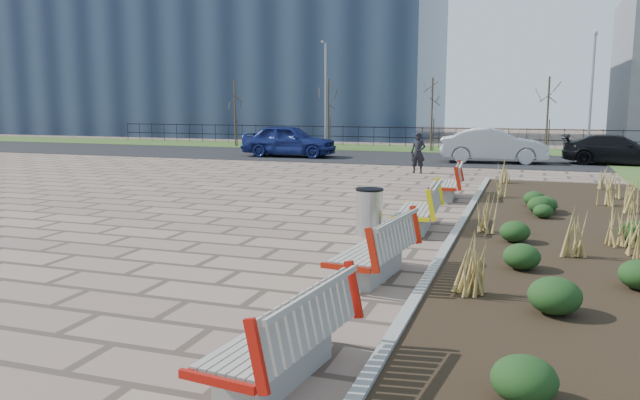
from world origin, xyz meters
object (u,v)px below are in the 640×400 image
(car_blue, at_px, (289,141))
(car_silver, at_px, (493,146))
(bench_a, at_px, (276,333))
(bench_d, at_px, (445,182))
(car_black, at_px, (616,150))
(lamp_west, at_px, (326,96))
(litter_bin, at_px, (369,213))
(pedestrian, at_px, (418,153))
(bench_c, at_px, (416,207))
(bench_b, at_px, (371,248))
(lamp_east, at_px, (591,96))

(car_blue, bearing_deg, car_silver, -91.19)
(bench_a, height_order, bench_d, same)
(car_black, xyz_separation_m, lamp_west, (-14.83, 4.25, 2.37))
(bench_a, distance_m, litter_bin, 7.01)
(bench_a, distance_m, pedestrian, 18.73)
(bench_c, height_order, bench_d, same)
(pedestrian, bearing_deg, litter_bin, -81.43)
(pedestrian, bearing_deg, car_silver, 67.16)
(bench_d, height_order, car_silver, car_silver)
(litter_bin, xyz_separation_m, lamp_west, (-8.18, 21.80, 2.55))
(bench_c, height_order, pedestrian, pedestrian)
(litter_bin, height_order, pedestrian, pedestrian)
(bench_b, xyz_separation_m, lamp_east, (5.00, 24.89, 2.54))
(bench_a, distance_m, car_silver, 23.75)
(car_black, bearing_deg, car_silver, 102.93)
(bench_d, bearing_deg, car_black, 60.25)
(pedestrian, relative_size, lamp_east, 0.26)
(pedestrian, relative_size, lamp_west, 0.26)
(bench_a, height_order, car_silver, car_silver)
(bench_d, relative_size, car_silver, 0.45)
(bench_c, relative_size, litter_bin, 2.16)
(pedestrian, xyz_separation_m, car_black, (7.69, 5.87, -0.12))
(bench_c, xyz_separation_m, car_black, (5.83, 16.61, 0.17))
(bench_b, relative_size, car_black, 0.47)
(bench_b, bearing_deg, bench_a, -83.15)
(bench_a, relative_size, bench_c, 1.00)
(bench_b, xyz_separation_m, litter_bin, (-0.82, 3.09, -0.01))
(car_blue, bearing_deg, bench_b, -156.56)
(bench_b, bearing_deg, lamp_west, 116.73)
(pedestrian, distance_m, car_blue, 8.94)
(litter_bin, height_order, lamp_east, lamp_east)
(bench_b, distance_m, car_silver, 19.88)
(car_blue, relative_size, lamp_east, 0.79)
(bench_a, xyz_separation_m, bench_d, (0.00, 12.45, 0.00))
(car_blue, height_order, car_silver, car_blue)
(bench_c, relative_size, car_silver, 0.45)
(bench_a, xyz_separation_m, lamp_west, (-9.00, 28.76, 2.54))
(bench_b, distance_m, bench_d, 8.57)
(lamp_east, bearing_deg, pedestrian, -124.12)
(bench_b, height_order, car_black, car_black)
(litter_bin, relative_size, car_black, 0.22)
(car_blue, xyz_separation_m, car_silver, (9.91, 0.07, -0.03))
(bench_c, xyz_separation_m, bench_d, (0.00, 4.55, 0.00))
(bench_b, bearing_deg, litter_bin, 111.72)
(bench_d, height_order, lamp_west, lamp_west)
(litter_bin, bearing_deg, bench_b, -75.12)
(pedestrian, relative_size, car_blue, 0.34)
(litter_bin, relative_size, car_silver, 0.21)
(litter_bin, height_order, car_blue, car_blue)
(bench_d, distance_m, car_black, 13.40)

